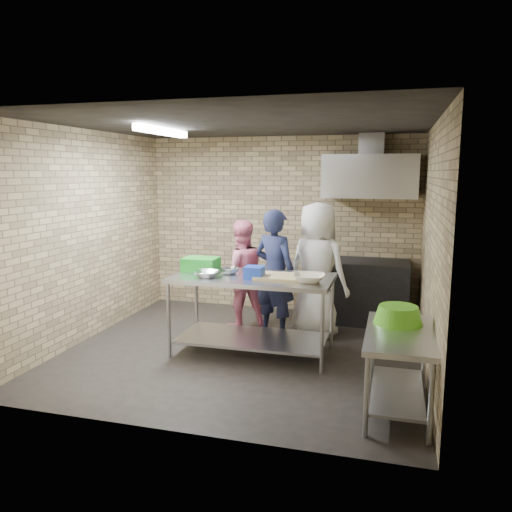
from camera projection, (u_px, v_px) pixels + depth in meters
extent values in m
plane|color=black|center=(244.00, 351.00, 6.12)|extent=(4.20, 4.20, 0.00)
plane|color=black|center=(243.00, 124.00, 5.67)|extent=(4.20, 4.20, 0.00)
cube|color=tan|center=(281.00, 225.00, 7.80)|extent=(4.20, 0.06, 2.70)
cube|color=tan|center=(170.00, 275.00, 4.00)|extent=(4.20, 0.06, 2.70)
cube|color=tan|center=(88.00, 236.00, 6.45)|extent=(0.06, 4.00, 2.70)
cube|color=tan|center=(431.00, 249.00, 5.34)|extent=(0.06, 4.00, 2.70)
cube|color=#ADAFB4|center=(253.00, 315.00, 6.00)|extent=(1.89, 0.95, 0.95)
cube|color=silver|center=(398.00, 371.00, 4.54)|extent=(0.60, 1.20, 0.75)
cube|color=black|center=(366.00, 291.00, 7.26)|extent=(1.20, 0.70, 0.90)
cube|color=silver|center=(370.00, 176.00, 7.03)|extent=(1.30, 0.60, 0.60)
cube|color=#A5A8AD|center=(372.00, 144.00, 7.10)|extent=(0.35, 0.30, 0.30)
cube|color=#3F2B19|center=(392.00, 189.00, 7.16)|extent=(0.80, 0.20, 0.04)
cube|color=white|center=(162.00, 131.00, 5.95)|extent=(0.10, 1.25, 0.08)
cube|color=green|center=(201.00, 264.00, 6.20)|extent=(0.42, 0.32, 0.17)
cube|color=blue|center=(254.00, 272.00, 5.80)|extent=(0.21, 0.21, 0.14)
cube|color=#D8BD7C|center=(281.00, 277.00, 5.81)|extent=(0.58, 0.44, 0.03)
imported|color=silver|center=(207.00, 274.00, 5.85)|extent=(0.31, 0.31, 0.07)
imported|color=#B6B9BD|center=(230.00, 271.00, 6.04)|extent=(0.24, 0.24, 0.07)
imported|color=beige|center=(309.00, 278.00, 5.58)|extent=(0.38, 0.38, 0.09)
cylinder|color=#B22619|center=(374.00, 181.00, 7.21)|extent=(0.07, 0.07, 0.18)
cylinder|color=green|center=(403.00, 182.00, 7.11)|extent=(0.06, 0.06, 0.15)
imported|color=#151836|center=(275.00, 274.00, 6.55)|extent=(0.73, 0.61, 1.69)
imported|color=pink|center=(241.00, 274.00, 6.98)|extent=(0.93, 0.87, 1.51)
imported|color=white|center=(317.00, 269.00, 6.63)|extent=(1.02, 0.87, 1.77)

